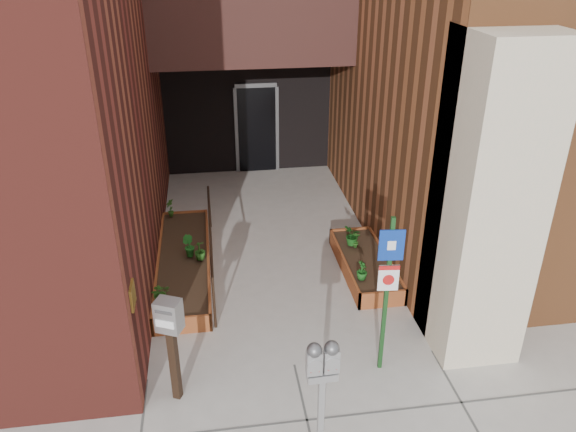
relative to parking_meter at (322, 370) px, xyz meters
name	(u,v)px	position (x,y,z in m)	size (l,w,h in m)	color
ground	(294,365)	(-0.06, 1.48, -1.23)	(80.00, 80.00, 0.00)	#9E9991
planter_left	(184,264)	(-1.61, 4.18, -1.09)	(0.90, 3.60, 0.30)	brown
planter_right	(365,265)	(1.54, 3.68, -1.09)	(0.80, 2.20, 0.30)	brown
handrail	(210,233)	(-1.11, 4.13, -0.48)	(0.04, 3.34, 0.90)	black
parking_meter	(322,370)	(0.00, 0.00, 0.00)	(0.35, 0.17, 1.58)	#A0A0A2
sign_post	(388,281)	(1.09, 1.26, 0.20)	(0.32, 0.09, 2.32)	#163C17
payment_dropbox	(170,330)	(-1.64, 1.11, -0.15)	(0.36, 0.32, 1.49)	black
shrub_left_a	(160,293)	(-1.91, 2.83, -0.76)	(0.29, 0.29, 0.32)	#2B611B
shrub_left_b	(188,246)	(-1.50, 4.17, -0.73)	(0.21, 0.21, 0.38)	#195819
shrub_left_c	(200,250)	(-1.31, 4.02, -0.75)	(0.20, 0.20, 0.35)	#225317
shrub_left_d	(170,208)	(-1.88, 5.78, -0.74)	(0.19, 0.19, 0.36)	#2B5E1A
shrub_right_a	(362,270)	(1.29, 3.01, -0.77)	(0.18, 0.18, 0.32)	#175016
shrub_right_b	(356,240)	(1.45, 4.03, -0.77)	(0.17, 0.17, 0.32)	#225418
shrub_right_c	(352,236)	(1.41, 4.12, -0.74)	(0.33, 0.33, 0.37)	#164E16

